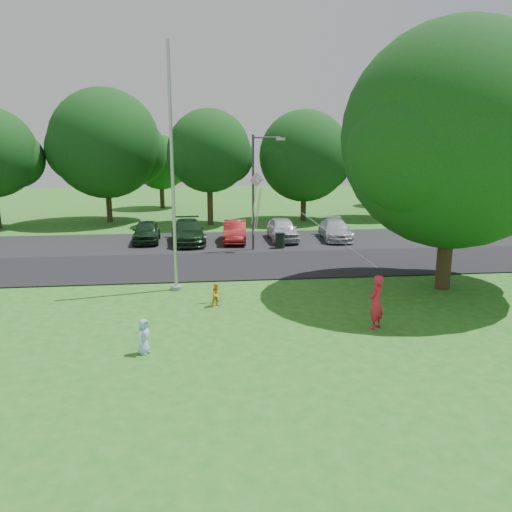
{
  "coord_description": "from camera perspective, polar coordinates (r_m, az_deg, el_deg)",
  "views": [
    {
      "loc": [
        -2.48,
        -15.69,
        5.98
      ],
      "look_at": [
        -0.2,
        4.0,
        1.6
      ],
      "focal_mm": 35.0,
      "sensor_mm": 36.0,
      "label": 1
    }
  ],
  "objects": [
    {
      "name": "horizon_trees",
      "position": [
        50.03,
        0.93,
        10.54
      ],
      "size": [
        77.46,
        7.2,
        7.02
      ],
      "color": "#332316",
      "rests_on": "ground"
    },
    {
      "name": "flagpole",
      "position": [
        20.8,
        -9.46,
        7.29
      ],
      "size": [
        0.5,
        0.5,
        10.0
      ],
      "color": "#B7BABF",
      "rests_on": "ground"
    },
    {
      "name": "parked_cars",
      "position": [
        31.6,
        -2.27,
        2.91
      ],
      "size": [
        13.96,
        5.08,
        1.43
      ],
      "color": "black",
      "rests_on": "ground"
    },
    {
      "name": "big_tree",
      "position": [
        21.99,
        21.58,
        12.0
      ],
      "size": [
        9.64,
        9.06,
        10.89
      ],
      "rotation": [
        0.0,
        0.0,
        -0.09
      ],
      "color": "#332316",
      "rests_on": "ground"
    },
    {
      "name": "trash_can",
      "position": [
        29.6,
        2.76,
        1.73
      ],
      "size": [
        0.59,
        0.59,
        0.94
      ],
      "rotation": [
        0.0,
        0.0,
        0.02
      ],
      "color": "black",
      "rests_on": "ground"
    },
    {
      "name": "child_yellow",
      "position": [
        19.06,
        -4.51,
        -4.43
      ],
      "size": [
        0.55,
        0.51,
        0.92
      ],
      "primitive_type": "imported",
      "rotation": [
        0.0,
        0.0,
        0.48
      ],
      "color": "#FFAD28",
      "rests_on": "ground"
    },
    {
      "name": "street_lamp",
      "position": [
        28.67,
        0.2,
        8.44
      ],
      "size": [
        1.86,
        0.27,
        6.61
      ],
      "rotation": [
        0.0,
        0.0,
        -0.05
      ],
      "color": "#3F3F44",
      "rests_on": "ground"
    },
    {
      "name": "parking_strip",
      "position": [
        31.85,
        -2.02,
        1.69
      ],
      "size": [
        42.0,
        7.0,
        0.06
      ],
      "primitive_type": "cube",
      "color": "black",
      "rests_on": "ground"
    },
    {
      "name": "kite",
      "position": [
        19.26,
        0.36,
        7.19
      ],
      "size": [
        3.82,
        4.16,
        2.9
      ],
      "rotation": [
        0.0,
        0.0,
        0.26
      ],
      "color": "pink",
      "rests_on": "ground"
    },
    {
      "name": "tree_row",
      "position": [
        40.13,
        -0.8,
        12.08
      ],
      "size": [
        64.35,
        11.94,
        10.88
      ],
      "color": "#332316",
      "rests_on": "ground"
    },
    {
      "name": "child_blue",
      "position": [
        15.14,
        -12.71,
        -8.95
      ],
      "size": [
        0.55,
        0.62,
        1.07
      ],
      "primitive_type": "imported",
      "rotation": [
        0.0,
        0.0,
        1.07
      ],
      "color": "#A3D0FA",
      "rests_on": "ground"
    },
    {
      "name": "park_road",
      "position": [
        25.52,
        -0.84,
        -1.02
      ],
      "size": [
        60.0,
        6.0,
        0.06
      ],
      "primitive_type": "cube",
      "color": "black",
      "rests_on": "ground"
    },
    {
      "name": "ground",
      "position": [
        16.98,
        2.25,
        -8.18
      ],
      "size": [
        120.0,
        120.0,
        0.0
      ],
      "primitive_type": "plane",
      "color": "#266B1C",
      "rests_on": "ground"
    },
    {
      "name": "woman",
      "position": [
        17.05,
        13.56,
        -5.16
      ],
      "size": [
        0.8,
        0.78,
        1.85
      ],
      "primitive_type": "imported",
      "rotation": [
        0.0,
        0.0,
        3.88
      ],
      "color": "red",
      "rests_on": "ground"
    }
  ]
}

